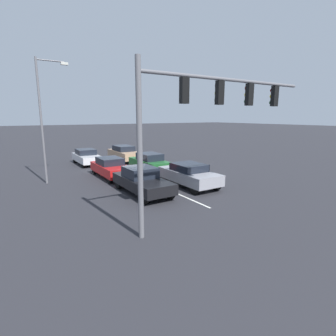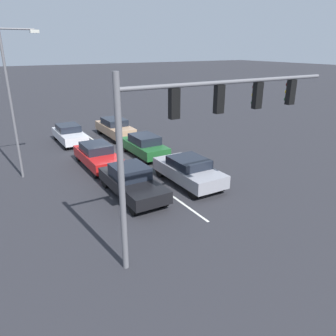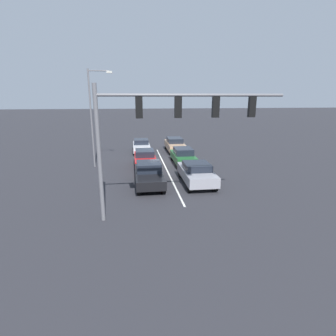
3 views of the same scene
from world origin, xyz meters
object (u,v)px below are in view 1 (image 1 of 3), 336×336
object	(u,v)px
car_tan_leftlane_third	(124,153)
car_silver_midlane_third	(87,157)
car_red_midlane_second	(111,167)
traffic_signal_gantry	(207,107)
car_black_midlane_front	(142,180)
car_darkgreen_leftlane_second	(149,162)
street_lamp_right_shoulder	(44,113)
car_gray_leftlane_front	(189,174)

from	to	relation	value
car_tan_leftlane_third	car_silver_midlane_third	bearing A→B (deg)	-2.26
car_red_midlane_second	traffic_signal_gantry	distance (m)	10.83
car_silver_midlane_third	car_tan_leftlane_third	bearing A→B (deg)	177.74
car_black_midlane_front	car_red_midlane_second	world-z (taller)	car_black_midlane_front
car_red_midlane_second	car_black_midlane_front	bearing A→B (deg)	90.43
car_red_midlane_second	car_tan_leftlane_third	world-z (taller)	car_tan_leftlane_third
car_darkgreen_leftlane_second	traffic_signal_gantry	world-z (taller)	traffic_signal_gantry
car_silver_midlane_third	traffic_signal_gantry	distance (m)	16.74
car_black_midlane_front	car_red_midlane_second	size ratio (longest dim) A/B	1.05
traffic_signal_gantry	street_lamp_right_shoulder	world-z (taller)	street_lamp_right_shoulder
traffic_signal_gantry	car_black_midlane_front	bearing A→B (deg)	-84.85
car_gray_leftlane_front	traffic_signal_gantry	xyz separation A→B (m)	(2.83, 4.88, 4.02)
car_darkgreen_leftlane_second	car_tan_leftlane_third	distance (m)	5.65
car_black_midlane_front	car_silver_midlane_third	xyz separation A→B (m)	(0.13, -11.18, -0.05)
car_gray_leftlane_front	car_tan_leftlane_third	bearing A→B (deg)	-91.40
street_lamp_right_shoulder	traffic_signal_gantry	bearing A→B (deg)	113.64
car_red_midlane_second	car_tan_leftlane_third	xyz separation A→B (m)	(-3.59, -6.06, 0.07)
car_black_midlane_front	car_red_midlane_second	bearing A→B (deg)	-89.57
car_tan_leftlane_third	street_lamp_right_shoulder	xyz separation A→B (m)	(7.71, 5.55, 3.83)
car_red_midlane_second	car_darkgreen_leftlane_second	size ratio (longest dim) A/B	1.05
car_darkgreen_leftlane_second	car_black_midlane_front	bearing A→B (deg)	57.73
car_tan_leftlane_third	car_silver_midlane_third	size ratio (longest dim) A/B	1.11
car_gray_leftlane_front	car_silver_midlane_third	world-z (taller)	car_gray_leftlane_front
car_gray_leftlane_front	car_silver_midlane_third	distance (m)	11.84
car_black_midlane_front	car_tan_leftlane_third	world-z (taller)	car_tan_leftlane_third
car_gray_leftlane_front	car_tan_leftlane_third	size ratio (longest dim) A/B	0.97
car_gray_leftlane_front	car_tan_leftlane_third	xyz separation A→B (m)	(-0.27, -11.20, 0.02)
street_lamp_right_shoulder	car_gray_leftlane_front	bearing A→B (deg)	142.79
car_darkgreen_leftlane_second	street_lamp_right_shoulder	distance (m)	8.49
car_darkgreen_leftlane_second	traffic_signal_gantry	xyz separation A→B (m)	(2.95, 10.43, 4.04)
car_black_midlane_front	car_red_midlane_second	distance (m)	4.98
car_red_midlane_second	car_darkgreen_leftlane_second	distance (m)	3.46
car_darkgreen_leftlane_second	traffic_signal_gantry	distance (m)	11.56
car_silver_midlane_third	traffic_signal_gantry	world-z (taller)	traffic_signal_gantry
car_gray_leftlane_front	traffic_signal_gantry	distance (m)	6.93
car_darkgreen_leftlane_second	car_silver_midlane_third	size ratio (longest dim) A/B	1.02
car_darkgreen_leftlane_second	street_lamp_right_shoulder	size ratio (longest dim) A/B	0.53
car_black_midlane_front	car_silver_midlane_third	distance (m)	11.18
car_tan_leftlane_third	car_silver_midlane_third	distance (m)	3.68
car_silver_midlane_third	car_black_midlane_front	bearing A→B (deg)	90.64
car_silver_midlane_third	street_lamp_right_shoulder	bearing A→B (deg)	54.75
car_gray_leftlane_front	car_darkgreen_leftlane_second	distance (m)	5.55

